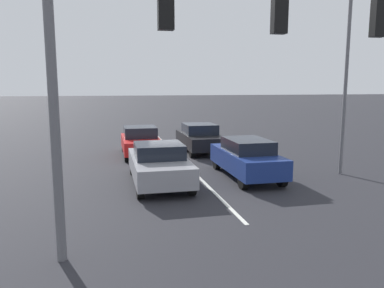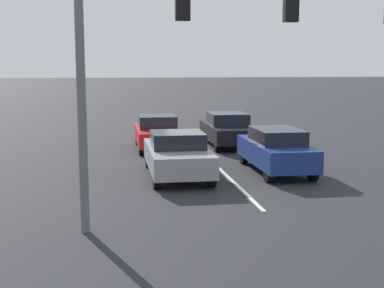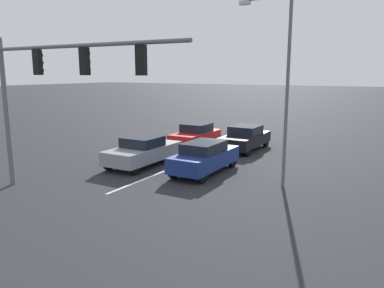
{
  "view_description": "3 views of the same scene",
  "coord_description": "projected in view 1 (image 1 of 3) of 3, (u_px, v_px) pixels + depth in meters",
  "views": [
    {
      "loc": [
        3.47,
        20.59,
        3.6
      ],
      "look_at": [
        0.54,
        7.71,
        1.54
      ],
      "focal_mm": 35.0,
      "sensor_mm": 36.0,
      "label": 1
    },
    {
      "loc": [
        3.87,
        24.74,
        3.78
      ],
      "look_at": [
        1.38,
        8.54,
        1.31
      ],
      "focal_mm": 50.0,
      "sensor_mm": 36.0,
      "label": 2
    },
    {
      "loc": [
        -10.16,
        22.5,
        4.81
      ],
      "look_at": [
        -1.34,
        7.26,
        1.43
      ],
      "focal_mm": 35.0,
      "sensor_mm": 36.0,
      "label": 3
    }
  ],
  "objects": [
    {
      "name": "ground_plane",
      "position": [
        171.0,
        150.0,
        21.15
      ],
      "size": [
        240.0,
        240.0,
        0.0
      ],
      "primitive_type": "plane",
      "color": "#28282D"
    },
    {
      "name": "lane_stripe_left_divider",
      "position": [
        181.0,
        160.0,
        18.34
      ],
      "size": [
        0.12,
        17.83,
        0.01
      ],
      "primitive_type": "cube",
      "color": "silver",
      "rests_on": "ground_plane"
    },
    {
      "name": "car_navy_leftlane_front",
      "position": [
        247.0,
        157.0,
        14.76
      ],
      "size": [
        1.73,
        4.39,
        1.54
      ],
      "color": "navy",
      "rests_on": "ground_plane"
    },
    {
      "name": "car_gray_midlane_front",
      "position": [
        159.0,
        164.0,
        13.75
      ],
      "size": [
        1.95,
        4.56,
        1.52
      ],
      "color": "gray",
      "rests_on": "ground_plane"
    },
    {
      "name": "car_black_leftlane_second",
      "position": [
        200.0,
        138.0,
        20.56
      ],
      "size": [
        1.9,
        4.4,
        1.53
      ],
      "color": "black",
      "rests_on": "ground_plane"
    },
    {
      "name": "car_red_midlane_second",
      "position": [
        141.0,
        141.0,
        19.37
      ],
      "size": [
        1.84,
        4.03,
        1.5
      ],
      "color": "red",
      "rests_on": "ground_plane"
    },
    {
      "name": "traffic_signal_gantry",
      "position": [
        201.0,
        38.0,
        7.77
      ],
      "size": [
        9.12,
        0.37,
        6.2
      ],
      "color": "slate",
      "rests_on": "ground_plane"
    },
    {
      "name": "street_lamp_left_shoulder",
      "position": [
        341.0,
        60.0,
        14.67
      ],
      "size": [
        2.24,
        0.24,
        7.9
      ],
      "color": "slate",
      "rests_on": "ground_plane"
    }
  ]
}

